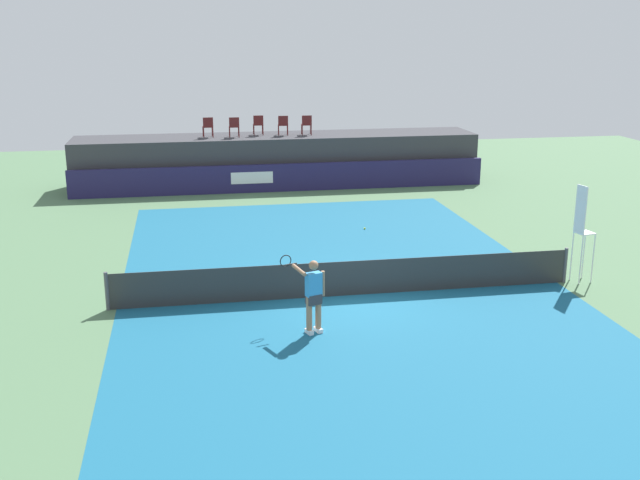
{
  "coord_description": "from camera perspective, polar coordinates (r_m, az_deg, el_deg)",
  "views": [
    {
      "loc": [
        -4.07,
        -18.71,
        6.92
      ],
      "look_at": [
        -0.4,
        2.0,
        1.0
      ],
      "focal_mm": 42.71,
      "sensor_mm": 36.0,
      "label": 1
    }
  ],
  "objects": [
    {
      "name": "spectator_chair_left",
      "position": [
        33.99,
        -6.46,
        8.48
      ],
      "size": [
        0.44,
        0.44,
        0.89
      ],
      "color": "#561919",
      "rests_on": "spectator_platform"
    },
    {
      "name": "court_inner",
      "position": [
        20.36,
        2.09,
        -4.16
      ],
      "size": [
        12.0,
        22.0,
        0.0
      ],
      "primitive_type": "cube",
      "color": "#16597A",
      "rests_on": "ground"
    },
    {
      "name": "ground_plane",
      "position": [
        23.15,
        0.53,
        -1.68
      ],
      "size": [
        48.0,
        48.0,
        0.0
      ],
      "primitive_type": "plane",
      "color": "#4C704C"
    },
    {
      "name": "tennis_player",
      "position": [
        17.63,
        -0.54,
        -4.05
      ],
      "size": [
        0.96,
        1.09,
        1.77
      ],
      "color": "white",
      "rests_on": "court_inner"
    },
    {
      "name": "net_post_near",
      "position": [
        19.9,
        -15.68,
        -3.72
      ],
      "size": [
        0.1,
        0.1,
        1.0
      ],
      "primitive_type": "cylinder",
      "color": "#4C4C51",
      "rests_on": "ground"
    },
    {
      "name": "tennis_net",
      "position": [
        20.2,
        2.1,
        -2.89
      ],
      "size": [
        12.4,
        0.02,
        0.95
      ],
      "primitive_type": "cube",
      "color": "#2D2D2D",
      "rests_on": "ground"
    },
    {
      "name": "spectator_chair_far_right",
      "position": [
        34.51,
        -1.01,
        8.69
      ],
      "size": [
        0.46,
        0.46,
        0.89
      ],
      "color": "#561919",
      "rests_on": "spectator_platform"
    },
    {
      "name": "spectator_chair_center",
      "position": [
        34.61,
        -4.65,
        8.66
      ],
      "size": [
        0.45,
        0.45,
        0.89
      ],
      "color": "#561919",
      "rests_on": "spectator_platform"
    },
    {
      "name": "sponsor_wall",
      "position": [
        33.08,
        -2.82,
        4.69
      ],
      "size": [
        18.0,
        0.22,
        1.2
      ],
      "color": "#231E4C",
      "rests_on": "ground"
    },
    {
      "name": "spectator_chair_far_left",
      "position": [
        34.1,
        -8.4,
        8.44
      ],
      "size": [
        0.47,
        0.47,
        0.89
      ],
      "color": "#561919",
      "rests_on": "spectator_platform"
    },
    {
      "name": "umpire_chair",
      "position": [
        22.17,
        19.04,
        0.92
      ],
      "size": [
        0.51,
        0.51,
        2.76
      ],
      "color": "white",
      "rests_on": "ground"
    },
    {
      "name": "tennis_ball",
      "position": [
        26.91,
        3.37,
        0.87
      ],
      "size": [
        0.07,
        0.07,
        0.07
      ],
      "primitive_type": "sphere",
      "color": "#D8EA33",
      "rests_on": "court_inner"
    },
    {
      "name": "spectator_chair_right",
      "position": [
        34.42,
        -2.79,
        8.65
      ],
      "size": [
        0.47,
        0.47,
        0.89
      ],
      "color": "#561919",
      "rests_on": "spectator_platform"
    },
    {
      "name": "net_post_far",
      "position": [
        22.29,
        17.89,
        -1.81
      ],
      "size": [
        0.1,
        0.1,
        1.0
      ],
      "primitive_type": "cylinder",
      "color": "#4C4C51",
      "rests_on": "ground"
    },
    {
      "name": "spectator_platform",
      "position": [
        34.74,
        -3.2,
        6.05
      ],
      "size": [
        18.0,
        2.8,
        2.2
      ],
      "primitive_type": "cube",
      "color": "#38383D",
      "rests_on": "ground"
    }
  ]
}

